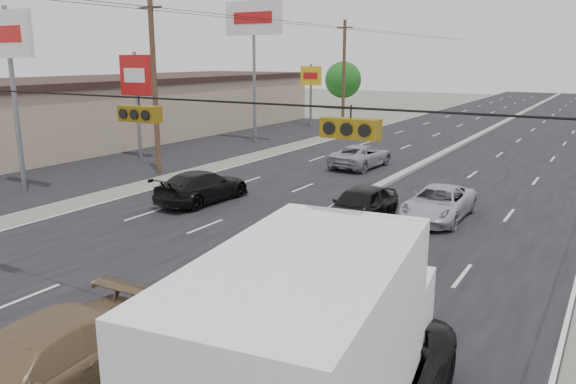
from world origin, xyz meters
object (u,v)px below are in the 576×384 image
at_px(queue_car_b, 365,243).
at_px(oncoming_far, 361,156).
at_px(pole_sign_far, 311,81).
at_px(queue_car_a, 360,206).
at_px(tan_sedan, 30,372).
at_px(red_sedan, 303,260).
at_px(utility_pole_left_b, 155,85).
at_px(pole_sign_mid, 136,81).
at_px(pole_sign_near, 9,49).
at_px(oncoming_near, 203,187).
at_px(utility_pole_left_c, 344,74).
at_px(box_truck, 317,354).
at_px(pole_sign_billboard, 254,27).
at_px(tree_left_far, 343,80).
at_px(queue_car_c, 438,204).

height_order(queue_car_b, oncoming_far, oncoming_far).
height_order(pole_sign_far, queue_car_a, pole_sign_far).
height_order(tan_sedan, oncoming_far, tan_sedan).
bearing_deg(red_sedan, oncoming_far, 108.51).
distance_m(utility_pole_left_b, pole_sign_mid, 5.41).
xyz_separation_m(pole_sign_near, tan_sedan, (16.40, -11.13, -6.20)).
distance_m(pole_sign_far, oncoming_near, 30.80).
distance_m(tan_sedan, red_sedan, 8.23).
relative_size(utility_pole_left_c, oncoming_near, 1.95).
height_order(pole_sign_far, queue_car_b, pole_sign_far).
xyz_separation_m(box_truck, red_sedan, (-3.91, 6.54, -1.24)).
relative_size(utility_pole_left_c, pole_sign_far, 1.67).
bearing_deg(pole_sign_far, pole_sign_billboard, -82.87).
bearing_deg(tan_sedan, pole_sign_billboard, 115.06).
height_order(box_truck, red_sedan, box_truck).
height_order(utility_pole_left_b, tree_left_far, utility_pole_left_b).
height_order(box_truck, queue_car_a, box_truck).
height_order(pole_sign_billboard, tan_sedan, pole_sign_billboard).
bearing_deg(oncoming_far, queue_car_b, 117.40).
height_order(utility_pole_left_c, box_truck, utility_pole_left_c).
xyz_separation_m(utility_pole_left_b, queue_car_c, (16.79, -1.11, -4.43)).
bearing_deg(pole_sign_near, red_sedan, -9.66).
bearing_deg(utility_pole_left_b, tree_left_far, 101.92).
bearing_deg(pole_sign_near, oncoming_near, 18.99).
xyz_separation_m(queue_car_a, oncoming_near, (-7.84, -0.31, -0.05)).
relative_size(pole_sign_billboard, oncoming_near, 2.15).
bearing_deg(queue_car_a, utility_pole_left_b, 167.18).
xyz_separation_m(utility_pole_left_b, pole_sign_near, (-2.50, -7.00, 1.91)).
bearing_deg(pole_sign_near, pole_sign_far, 91.79).
bearing_deg(queue_car_c, utility_pole_left_c, 122.88).
xyz_separation_m(tree_left_far, tan_sedan, (23.40, -63.13, -2.90)).
height_order(pole_sign_near, oncoming_far, pole_sign_near).
xyz_separation_m(box_truck, oncoming_near, (-12.75, 12.66, -1.24)).
relative_size(box_truck, oncoming_near, 1.54).
relative_size(box_truck, red_sedan, 1.75).
relative_size(queue_car_b, oncoming_near, 0.73).
height_order(utility_pole_left_c, oncoming_far, utility_pole_left_c).
xyz_separation_m(queue_car_a, oncoming_far, (-4.92, 11.39, -0.09)).
bearing_deg(tree_left_far, oncoming_near, -71.91).
bearing_deg(tree_left_far, pole_sign_mid, -83.21).
relative_size(tan_sedan, oncoming_far, 1.11).
xyz_separation_m(tan_sedan, queue_car_c, (2.89, 17.02, -0.14)).
height_order(tan_sedan, queue_car_c, tan_sedan).
distance_m(pole_sign_billboard, queue_car_a, 24.64).
height_order(utility_pole_left_b, pole_sign_far, utility_pole_left_b).
bearing_deg(pole_sign_far, queue_car_a, -58.08).
distance_m(pole_sign_near, oncoming_near, 11.38).
xyz_separation_m(utility_pole_left_b, red_sedan, (15.32, -10.03, -4.36)).
bearing_deg(utility_pole_left_c, tan_sedan, -72.14).
bearing_deg(pole_sign_billboard, oncoming_far, -24.56).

